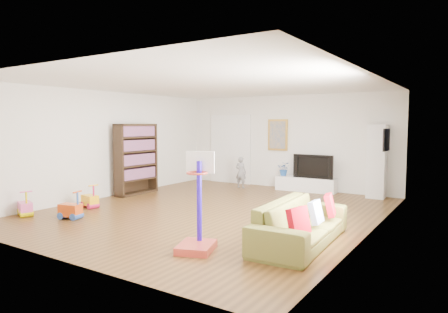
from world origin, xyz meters
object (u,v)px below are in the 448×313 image
Objects in this scene: media_console at (306,184)px; bookshelf at (136,159)px; sofa at (301,223)px; basketball_hoop at (196,202)px.

bookshelf is at bearing -144.06° from media_console.
sofa reaches higher than media_console.
media_console is 0.89× the size of bookshelf.
media_console is 4.70m from bookshelf.
bookshelf reaches higher than media_console.
bookshelf is 1.27× the size of basketball_hoop.
media_console is at bearing 76.06° from basketball_hoop.
media_console is 5.91m from basketball_hoop.
sofa is 1.70m from basketball_hoop.
basketball_hoop is (0.58, -5.86, 0.54)m from media_console.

